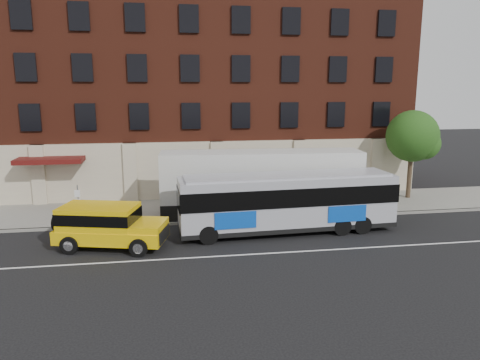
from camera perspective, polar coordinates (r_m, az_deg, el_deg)
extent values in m
plane|color=black|center=(21.56, 0.58, -9.88)|extent=(120.00, 120.00, 0.00)
cube|color=gray|center=(30.01, -2.30, -3.52)|extent=(60.00, 6.00, 0.15)
cube|color=gray|center=(27.15, -1.55, -5.15)|extent=(60.00, 0.25, 0.15)
cube|color=silver|center=(22.01, 0.36, -9.39)|extent=(60.00, 0.12, 0.01)
cube|color=#562114|center=(36.93, -3.90, 11.19)|extent=(30.00, 10.00, 15.00)
cube|color=#B3A68E|center=(32.32, -2.93, 1.34)|extent=(30.00, 0.35, 4.00)
cube|color=#4C0F0D|center=(32.05, -22.75, 2.36)|extent=(4.20, 2.20, 0.30)
cube|color=#B3A68E|center=(33.19, -23.98, 0.62)|extent=(0.90, 0.55, 4.00)
cube|color=#B3A68E|center=(32.15, -13.60, 0.98)|extent=(0.90, 0.55, 4.00)
cube|color=#B3A68E|center=(32.22, -2.91, 1.31)|extent=(0.90, 0.55, 4.00)
cube|color=#B3A68E|center=(33.39, 7.38, 1.59)|extent=(0.90, 0.55, 4.00)
cube|color=#B3A68E|center=(35.54, 16.71, 1.80)|extent=(0.90, 0.55, 4.00)
cube|color=black|center=(32.98, -24.87, 7.15)|extent=(1.30, 0.20, 1.80)
cube|color=black|center=(32.21, -18.83, 7.52)|extent=(1.30, 0.20, 1.80)
cube|color=black|center=(31.81, -12.55, 7.82)|extent=(1.30, 0.20, 1.80)
cube|color=black|center=(31.80, -6.18, 8.02)|extent=(1.30, 0.20, 1.80)
cube|color=black|center=(32.17, 0.12, 8.13)|extent=(1.30, 0.20, 1.80)
cube|color=black|center=(32.91, 6.21, 8.14)|extent=(1.30, 0.20, 1.80)
cube|color=black|center=(33.99, 11.97, 8.07)|extent=(1.30, 0.20, 1.80)
cube|color=black|center=(35.39, 17.32, 7.93)|extent=(1.30, 0.20, 1.80)
cube|color=black|center=(32.94, -25.35, 12.70)|extent=(1.30, 0.20, 1.80)
cube|color=black|center=(32.18, -19.20, 13.21)|extent=(1.30, 0.20, 1.80)
cube|color=black|center=(31.78, -12.81, 13.58)|extent=(1.30, 0.20, 1.80)
cube|color=black|center=(31.76, -6.31, 13.79)|extent=(1.30, 0.20, 1.80)
cube|color=black|center=(32.13, 0.12, 13.84)|extent=(1.30, 0.20, 1.80)
cube|color=black|center=(32.87, 6.33, 13.72)|extent=(1.30, 0.20, 1.80)
cube|color=black|center=(33.96, 12.20, 13.46)|extent=(1.30, 0.20, 1.80)
cube|color=black|center=(35.36, 17.64, 13.10)|extent=(1.30, 0.20, 1.80)
cube|color=black|center=(33.22, -25.85, 18.20)|extent=(1.30, 0.20, 1.80)
cube|color=black|center=(32.46, -19.60, 18.85)|extent=(1.30, 0.20, 1.80)
cube|color=black|center=(32.07, -13.08, 19.30)|extent=(1.30, 0.20, 1.80)
cube|color=black|center=(32.05, -6.45, 19.52)|extent=(1.30, 0.20, 1.80)
cube|color=black|center=(32.42, 0.12, 19.50)|extent=(1.30, 0.20, 1.80)
cube|color=black|center=(33.15, 6.46, 19.25)|extent=(1.30, 0.20, 1.80)
cube|color=black|center=(34.23, 12.44, 18.82)|extent=(1.30, 0.20, 1.80)
cube|color=black|center=(35.62, 17.97, 18.24)|extent=(1.30, 0.20, 1.80)
cube|color=black|center=(32.93, -21.39, 0.03)|extent=(2.60, 0.15, 2.80)
cube|color=black|center=(32.17, -10.90, 0.37)|extent=(2.60, 0.15, 2.80)
cube|color=black|center=(32.52, -0.28, 0.70)|extent=(2.60, 0.15, 2.80)
cube|color=black|center=(33.94, 9.78, 0.99)|extent=(2.60, 0.15, 2.80)
cylinder|color=gray|center=(27.30, -19.63, -3.18)|extent=(0.07, 0.07, 2.50)
cube|color=white|center=(26.97, -19.80, -1.61)|extent=(0.30, 0.03, 0.40)
cube|color=white|center=(27.08, -19.73, -2.64)|extent=(0.30, 0.03, 0.35)
cylinder|color=#34251A|center=(34.36, 20.53, 0.38)|extent=(0.32, 0.32, 3.00)
sphere|color=#184313|center=(33.95, 20.87, 5.19)|extent=(3.60, 3.60, 3.60)
sphere|color=#184313|center=(34.02, 22.17, 4.25)|extent=(2.20, 2.20, 2.20)
sphere|color=#184313|center=(34.05, 19.62, 4.61)|extent=(2.00, 2.00, 2.00)
cube|color=#A0A1AA|center=(24.98, 6.01, -2.70)|extent=(11.94, 3.02, 2.81)
cube|color=black|center=(25.34, 5.94, -5.57)|extent=(11.99, 3.07, 0.25)
cube|color=#A0A1AA|center=(24.67, 6.08, 0.58)|extent=(11.34, 2.69, 0.12)
cube|color=black|center=(24.87, 6.03, -1.65)|extent=(12.03, 3.10, 0.99)
cube|color=#0B42AE|center=(23.17, -0.55, -5.10)|extent=(2.17, 0.14, 0.89)
cube|color=#0B42AE|center=(27.27, 11.12, -2.76)|extent=(2.17, 0.14, 0.89)
cylinder|color=black|center=(23.32, -3.98, -6.93)|extent=(1.00, 0.34, 0.99)
cylinder|color=black|center=(25.43, -4.67, -5.36)|extent=(1.00, 0.34, 0.99)
cylinder|color=black|center=(25.29, 12.72, -5.71)|extent=(1.00, 0.34, 0.99)
cylinder|color=black|center=(27.25, 10.80, -4.37)|extent=(1.00, 0.34, 0.99)
cylinder|color=black|center=(25.80, 15.13, -5.49)|extent=(1.00, 0.34, 0.99)
cylinder|color=black|center=(27.72, 13.07, -4.20)|extent=(1.00, 0.34, 0.99)
cube|color=yellow|center=(23.64, -15.81, -6.53)|extent=(5.69, 3.48, 0.66)
cube|color=yellow|center=(23.61, -17.30, -4.39)|extent=(4.07, 3.02, 1.10)
cube|color=black|center=(23.60, -17.31, -4.26)|extent=(4.13, 3.07, 0.55)
cube|color=yellow|center=(22.90, -11.60, -5.60)|extent=(2.13, 2.45, 0.33)
cube|color=black|center=(22.80, -9.50, -6.76)|extent=(0.51, 1.73, 0.61)
cylinder|color=black|center=(24.65, -22.00, -4.99)|extent=(0.45, 0.87, 0.84)
cylinder|color=black|center=(22.20, -12.62, -8.31)|extent=(0.93, 0.52, 0.88)
cylinder|color=silver|center=(22.20, -12.62, -8.31)|extent=(0.55, 0.44, 0.49)
cylinder|color=black|center=(24.15, -11.03, -6.60)|extent=(0.93, 0.52, 0.88)
cylinder|color=silver|center=(24.15, -11.03, -6.60)|extent=(0.55, 0.44, 0.49)
cylinder|color=black|center=(23.47, -20.66, -7.69)|extent=(0.93, 0.52, 0.88)
cylinder|color=silver|center=(23.47, -20.66, -7.69)|extent=(0.55, 0.44, 0.49)
cylinder|color=black|center=(25.32, -18.51, -6.14)|extent=(0.93, 0.52, 0.88)
cylinder|color=silver|center=(25.32, -18.51, -6.14)|extent=(0.55, 0.44, 0.49)
cube|color=black|center=(28.24, 2.68, -3.47)|extent=(12.36, 3.19, 1.12)
cube|color=silver|center=(27.78, 2.72, 0.60)|extent=(12.37, 3.24, 2.96)
cylinder|color=black|center=(26.86, -6.73, -4.44)|extent=(1.04, 0.35, 1.02)
cylinder|color=black|center=(29.12, -6.64, -3.17)|extent=(1.04, 0.35, 1.02)
cylinder|color=black|center=(26.85, -4.11, -4.39)|extent=(1.04, 0.35, 1.02)
cylinder|color=black|center=(29.12, -4.23, -3.13)|extent=(1.04, 0.35, 1.02)
cylinder|color=black|center=(27.82, 9.91, -3.97)|extent=(1.04, 0.35, 1.02)
cylinder|color=black|center=(30.01, 8.74, -2.78)|extent=(1.04, 0.35, 1.02)
cylinder|color=black|center=(28.17, 12.32, -3.87)|extent=(1.04, 0.35, 1.02)
cylinder|color=black|center=(30.33, 10.98, -2.71)|extent=(1.04, 0.35, 1.02)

